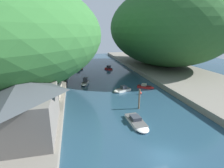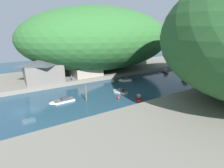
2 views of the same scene
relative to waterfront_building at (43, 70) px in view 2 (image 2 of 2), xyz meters
name	(u,v)px [view 2 (image 2 of 2)]	position (x,y,z in m)	size (l,w,h in m)	color
water_surface	(139,87)	(15.65, 23.29, -4.69)	(130.00, 130.00, 0.00)	#234256
left_bank	(103,70)	(-6.73, 23.29, -4.09)	(22.00, 120.00, 1.21)	slate
right_bank	(216,115)	(38.02, 23.29, -4.09)	(22.00, 120.00, 1.21)	slate
hillside_left	(99,39)	(-7.83, 22.75, 7.98)	(41.64, 58.30, 22.93)	#2D662D
waterfront_building	(43,70)	(0.00, 0.00, 0.00)	(8.19, 11.15, 6.77)	slate
boathouse_shed	(86,69)	(-0.30, 13.60, -1.32)	(8.20, 9.85, 4.21)	gray
boat_far_right_bank	(125,80)	(8.98, 22.99, -4.16)	(2.53, 4.44, 1.76)	silver
boat_mid_channel	(62,101)	(15.15, 0.64, -4.38)	(2.24, 5.88, 1.01)	white
boat_far_upstream	(186,79)	(18.67, 40.51, -4.23)	(2.88, 3.70, 1.55)	red
boat_near_quay	(166,72)	(8.24, 42.79, -4.23)	(3.38, 2.76, 1.57)	red
boat_cabin_cruiser	(139,98)	(23.40, 16.72, -4.35)	(4.01, 3.37, 1.07)	red
boat_small_dinghy	(120,91)	(16.94, 15.64, -4.29)	(4.58, 3.05, 1.31)	silver
mooring_post_middle	(86,93)	(17.39, 5.82, -2.81)	(0.29, 0.29, 3.75)	brown
channel_buoy_near	(119,98)	(20.47, 12.89, -4.36)	(0.56, 0.56, 0.84)	red
person_on_quay	(72,77)	(2.99, 7.33, -2.51)	(0.24, 0.39, 1.69)	#282D3D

